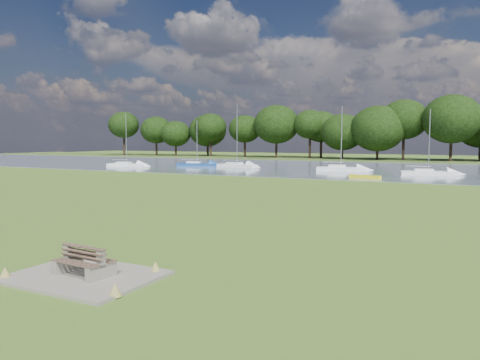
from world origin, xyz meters
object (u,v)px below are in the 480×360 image
at_px(kayak, 365,177).
at_px(sailboat_5, 340,167).
at_px(bench_pair, 84,262).
at_px(sailboat_4, 237,164).
at_px(sailboat_7, 126,164).
at_px(sailboat_6, 197,163).
at_px(sailboat_0, 428,171).

distance_m(kayak, sailboat_5, 10.98).
height_order(bench_pair, sailboat_4, sailboat_4).
relative_size(kayak, sailboat_5, 0.40).
bearing_deg(sailboat_7, bench_pair, -62.58).
bearing_deg(sailboat_4, bench_pair, -57.95).
bearing_deg(sailboat_7, kayak, -20.25).
xyz_separation_m(bench_pair, sailboat_6, (-28.25, 50.26, -0.01)).
xyz_separation_m(kayak, sailboat_0, (5.34, 7.69, 0.25)).
bearing_deg(sailboat_4, kayak, -18.39).
bearing_deg(sailboat_4, sailboat_6, -173.21).
xyz_separation_m(bench_pair, sailboat_0, (4.90, 46.89, -0.01)).
xyz_separation_m(sailboat_4, sailboat_5, (15.56, -1.14, 0.05)).
relative_size(sailboat_4, sailboat_7, 1.17).
distance_m(bench_pair, sailboat_0, 47.14).
bearing_deg(sailboat_5, kayak, -72.45).
height_order(sailboat_4, sailboat_6, sailboat_4).
height_order(sailboat_0, sailboat_5, sailboat_5).
bearing_deg(kayak, sailboat_5, 132.09).
relative_size(sailboat_0, sailboat_7, 0.95).
distance_m(sailboat_4, sailboat_7, 16.62).
height_order(kayak, sailboat_0, sailboat_0).
bearing_deg(bench_pair, sailboat_5, 100.64).
height_order(sailboat_4, sailboat_7, sailboat_4).
relative_size(sailboat_5, sailboat_6, 1.19).
bearing_deg(sailboat_4, sailboat_7, -150.75).
distance_m(sailboat_5, sailboat_7, 31.50).
xyz_separation_m(sailboat_4, sailboat_6, (-7.02, 0.27, -0.03)).
relative_size(sailboat_6, sailboat_7, 0.89).
xyz_separation_m(sailboat_4, sailboat_7, (-15.60, -5.75, -0.02)).
height_order(bench_pair, sailboat_0, sailboat_0).
bearing_deg(sailboat_7, sailboat_6, 22.69).
xyz_separation_m(bench_pair, sailboat_5, (-5.67, 48.85, 0.06)).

